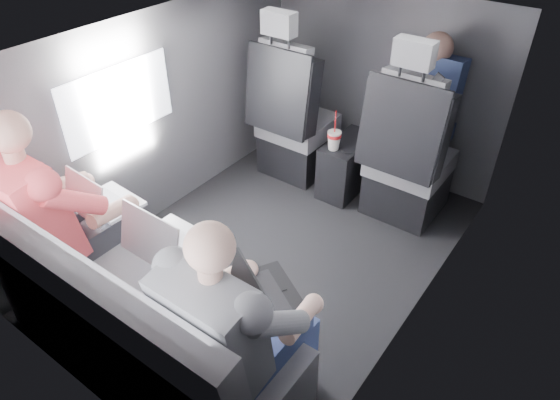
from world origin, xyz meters
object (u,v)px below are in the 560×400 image
Objects in this scene: rear_bench at (136,328)px; laptop_white at (102,200)px; passenger_rear_right at (239,328)px; center_console at (347,166)px; front_seat_right at (407,164)px; front_seat_left at (293,126)px; laptop_black at (261,294)px; soda_cup at (334,140)px; passenger_front_right at (427,100)px; laptop_silver at (168,240)px; passenger_rear_left at (62,217)px.

laptop_white is (-0.53, 0.30, 0.32)m from rear_bench.
laptop_white is 0.27× the size of passenger_rear_right.
passenger_rear_right reaches higher than center_console.
front_seat_right is at bearing 76.69° from rear_bench.
laptop_white is at bearing -121.41° from front_seat_right.
front_seat_left is 1.00× the size of front_seat_right.
laptop_black is at bearing -59.18° from front_seat_left.
rear_bench reaches higher than soda_cup.
front_seat_right is at bearing 13.29° from soda_cup.
laptop_silver is at bearing -103.34° from passenger_front_right.
center_console is 0.72m from passenger_front_right.
laptop_white is 0.76× the size of laptop_black.
front_seat_left is at bearing 86.43° from passenger_rear_left.
center_console is 1.49× the size of laptop_white.
center_console is (0.45, 0.04, -0.20)m from front_seat_left.
passenger_rear_left reaches higher than rear_bench.
passenger_front_right is at bearing 16.46° from front_seat_left.
laptop_silver is at bearing -75.29° from front_seat_left.
passenger_rear_left is (-0.56, 0.10, 0.32)m from rear_bench.
laptop_black is 0.56× the size of passenger_front_right.
soda_cup is (-0.04, 1.79, 0.16)m from rear_bench.
soda_cup is at bearing -15.56° from front_seat_left.
front_seat_right is 1.82m from passenger_rear_right.
rear_bench is 0.69m from laptop_white.
laptop_black is 0.36× the size of passenger_rear_right.
rear_bench is 4.98× the size of laptop_white.
front_seat_right reaches higher than rear_bench.
front_seat_left is 1.02× the size of passenger_rear_left.
passenger_rear_right is (0.57, -0.18, -0.02)m from laptop_silver.
rear_bench is 1.79m from soda_cup.
soda_cup is at bearing -103.43° from center_console.
center_console is 1.97m from passenger_rear_right.
passenger_rear_left is 1.05× the size of passenger_rear_right.
front_seat_left is 0.49m from center_console.
rear_bench is at bearing -76.69° from front_seat_left.
front_seat_left is 2.64× the size of center_console.
rear_bench is 3.80× the size of laptop_black.
front_seat_right is at bearing 92.57° from laptop_black.
laptop_silver is 0.57m from passenger_rear_left.
laptop_black is at bearing -87.43° from front_seat_right.
laptop_black is at bearing -69.72° from soda_cup.
front_seat_right reaches higher than passenger_rear_right.
front_seat_left is 1.83m from passenger_rear_left.
passenger_front_right is at bearing 64.48° from passenger_rear_left.
passenger_rear_left is at bearing -161.37° from laptop_silver.
passenger_rear_right reaches higher than laptop_white.
center_console is at bearing 72.17° from laptop_white.
passenger_rear_right is at bearing -17.48° from laptop_silver.
front_seat_left is 2.08m from passenger_rear_right.
front_seat_right is at bearing 60.73° from passenger_rear_left.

